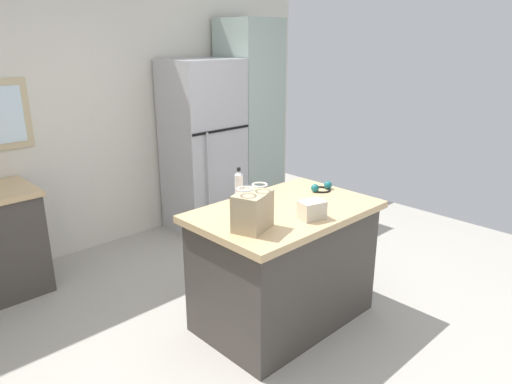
{
  "coord_description": "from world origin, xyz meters",
  "views": [
    {
      "loc": [
        -2.15,
        -2.03,
        2.09
      ],
      "look_at": [
        0.21,
        0.42,
        0.96
      ],
      "focal_mm": 33.37,
      "sensor_mm": 36.0,
      "label": 1
    }
  ],
  "objects_px": {
    "refrigerator": "(203,146)",
    "small_box": "(312,210)",
    "shopping_bag": "(252,211)",
    "bottle": "(239,186)",
    "tall_cabinet": "(250,120)",
    "ear_defenders": "(321,188)",
    "kitchen_island": "(284,265)"
  },
  "relations": [
    {
      "from": "shopping_bag",
      "to": "bottle",
      "type": "distance_m",
      "value": 0.55
    },
    {
      "from": "shopping_bag",
      "to": "ear_defenders",
      "type": "relative_size",
      "value": 1.51
    },
    {
      "from": "tall_cabinet",
      "to": "ear_defenders",
      "type": "relative_size",
      "value": 11.43
    },
    {
      "from": "shopping_bag",
      "to": "small_box",
      "type": "xyz_separation_m",
      "value": [
        0.41,
        -0.14,
        -0.06
      ]
    },
    {
      "from": "small_box",
      "to": "bottle",
      "type": "xyz_separation_m",
      "value": [
        -0.11,
        0.61,
        0.05
      ]
    },
    {
      "from": "refrigerator",
      "to": "tall_cabinet",
      "type": "height_order",
      "value": "tall_cabinet"
    },
    {
      "from": "refrigerator",
      "to": "shopping_bag",
      "type": "distance_m",
      "value": 2.35
    },
    {
      "from": "refrigerator",
      "to": "tall_cabinet",
      "type": "xyz_separation_m",
      "value": [
        0.69,
        0.0,
        0.21
      ]
    },
    {
      "from": "tall_cabinet",
      "to": "ear_defenders",
      "type": "bearing_deg",
      "value": -117.1
    },
    {
      "from": "tall_cabinet",
      "to": "small_box",
      "type": "height_order",
      "value": "tall_cabinet"
    },
    {
      "from": "tall_cabinet",
      "to": "ear_defenders",
      "type": "xyz_separation_m",
      "value": [
        -0.94,
        -1.84,
        -0.2
      ]
    },
    {
      "from": "kitchen_island",
      "to": "ear_defenders",
      "type": "distance_m",
      "value": 0.7
    },
    {
      "from": "kitchen_island",
      "to": "shopping_bag",
      "type": "bearing_deg",
      "value": -165.18
    },
    {
      "from": "small_box",
      "to": "bottle",
      "type": "bearing_deg",
      "value": 100.33
    },
    {
      "from": "refrigerator",
      "to": "small_box",
      "type": "distance_m",
      "value": 2.3
    },
    {
      "from": "small_box",
      "to": "bottle",
      "type": "relative_size",
      "value": 0.65
    },
    {
      "from": "refrigerator",
      "to": "tall_cabinet",
      "type": "distance_m",
      "value": 0.72
    },
    {
      "from": "bottle",
      "to": "ear_defenders",
      "type": "distance_m",
      "value": 0.7
    },
    {
      "from": "shopping_bag",
      "to": "ear_defenders",
      "type": "distance_m",
      "value": 0.96
    },
    {
      "from": "tall_cabinet",
      "to": "refrigerator",
      "type": "bearing_deg",
      "value": -179.98
    },
    {
      "from": "tall_cabinet",
      "to": "ear_defenders",
      "type": "distance_m",
      "value": 2.07
    },
    {
      "from": "kitchen_island",
      "to": "refrigerator",
      "type": "xyz_separation_m",
      "value": [
        0.75,
        1.91,
        0.47
      ]
    },
    {
      "from": "tall_cabinet",
      "to": "bottle",
      "type": "distance_m",
      "value": 2.22
    },
    {
      "from": "refrigerator",
      "to": "bottle",
      "type": "distance_m",
      "value": 1.8
    },
    {
      "from": "refrigerator",
      "to": "shopping_bag",
      "type": "bearing_deg",
      "value": -120.32
    },
    {
      "from": "bottle",
      "to": "small_box",
      "type": "bearing_deg",
      "value": -79.67
    },
    {
      "from": "ear_defenders",
      "to": "shopping_bag",
      "type": "bearing_deg",
      "value": -168.5
    },
    {
      "from": "ear_defenders",
      "to": "kitchen_island",
      "type": "bearing_deg",
      "value": -171.39
    },
    {
      "from": "small_box",
      "to": "ear_defenders",
      "type": "xyz_separation_m",
      "value": [
        0.53,
        0.34,
        -0.04
      ]
    },
    {
      "from": "shopping_bag",
      "to": "bottle",
      "type": "relative_size",
      "value": 1.16
    },
    {
      "from": "kitchen_island",
      "to": "shopping_bag",
      "type": "xyz_separation_m",
      "value": [
        -0.43,
        -0.11,
        0.57
      ]
    },
    {
      "from": "shopping_bag",
      "to": "kitchen_island",
      "type": "bearing_deg",
      "value": 14.82
    }
  ]
}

